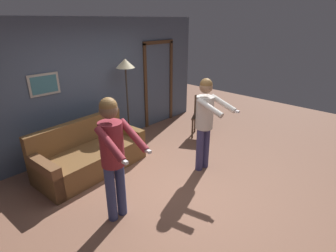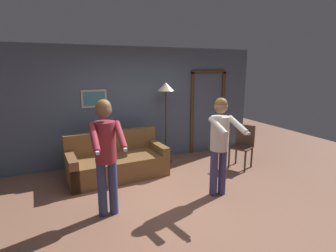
{
  "view_description": "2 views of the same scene",
  "coord_description": "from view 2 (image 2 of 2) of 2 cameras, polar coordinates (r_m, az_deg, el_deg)",
  "views": [
    {
      "loc": [
        -2.52,
        -2.42,
        2.55
      ],
      "look_at": [
        0.15,
        0.11,
        1.04
      ],
      "focal_mm": 28.0,
      "sensor_mm": 36.0,
      "label": 1
    },
    {
      "loc": [
        -1.42,
        -3.51,
        2.11
      ],
      "look_at": [
        0.09,
        0.14,
        1.25
      ],
      "focal_mm": 28.0,
      "sensor_mm": 36.0,
      "label": 2
    }
  ],
  "objects": [
    {
      "name": "person_standing_right",
      "position": [
        4.37,
        11.28,
        -2.6
      ],
      "size": [
        0.47,
        0.72,
        1.67
      ],
      "color": "#3F3D6E",
      "rests_on": "ground_plane"
    },
    {
      "name": "torchiere_lamp",
      "position": [
        5.8,
        -0.49,
        6.85
      ],
      "size": [
        0.38,
        0.38,
        1.83
      ],
      "color": "#332D28",
      "rests_on": "ground_plane"
    },
    {
      "name": "back_wall_assembly",
      "position": [
        6.01,
        -8.38,
        4.41
      ],
      "size": [
        6.4,
        0.1,
        2.6
      ],
      "color": "#4C5A71",
      "rests_on": "ground_plane"
    },
    {
      "name": "dining_chair_distant",
      "position": [
        5.92,
        15.97,
        -3.7
      ],
      "size": [
        0.57,
        0.57,
        0.93
      ],
      "color": "#4C3828",
      "rests_on": "ground_plane"
    },
    {
      "name": "couch",
      "position": [
        5.37,
        -10.99,
        -7.89
      ],
      "size": [
        1.96,
        1.0,
        0.87
      ],
      "color": "brown",
      "rests_on": "ground_plane"
    },
    {
      "name": "ground_plane",
      "position": [
        4.33,
        -0.38,
        -16.85
      ],
      "size": [
        12.0,
        12.0,
        0.0
      ],
      "primitive_type": "plane",
      "color": "#8C5E49"
    },
    {
      "name": "person_standing_left",
      "position": [
        3.78,
        -13.42,
        -4.56
      ],
      "size": [
        0.43,
        0.67,
        1.71
      ],
      "color": "navy",
      "rests_on": "ground_plane"
    }
  ]
}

